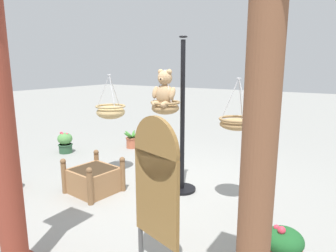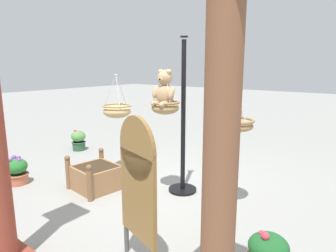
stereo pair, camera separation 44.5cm
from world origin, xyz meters
name	(u,v)px [view 2 (the right image)]	position (x,y,z in m)	size (l,w,h in m)	color
ground_plane	(170,193)	(0.00, 0.00, 0.00)	(40.00, 40.00, 0.00)	gray
display_pole_central	(183,146)	(-0.11, -0.19, 0.73)	(0.44, 0.44, 2.37)	black
hanging_basket_with_teddy	(165,107)	(0.04, 0.06, 1.36)	(0.43, 0.43, 0.64)	#A37F51
teddy_bear	(164,91)	(0.04, 0.08, 1.59)	(0.37, 0.33, 0.54)	tan
hanging_basket_left_high	(236,124)	(-0.97, -0.18, 1.18)	(0.50, 0.50, 0.71)	#A37F51
hanging_basket_right_low	(117,110)	(1.34, -0.19, 1.16)	(0.53, 0.53, 0.78)	tan
greenhouse_pillar_left	(220,160)	(-1.80, 1.83, 1.36)	(0.44, 0.44, 2.82)	brown
wooden_planter_box	(96,176)	(1.03, 0.58, 0.21)	(0.80, 0.79, 0.56)	#9E7047
potted_plant_fern_front	(17,171)	(2.25, 1.26, 0.22)	(0.36, 0.36, 0.48)	#BC6042
potted_plant_flowering_red	(79,140)	(3.16, -0.63, 0.24)	(0.32, 0.32, 0.48)	#2D5638
potted_plant_bushy_green	(143,140)	(2.14, -1.76, 0.17)	(0.47, 0.45, 0.41)	#BC6042
display_sign_board	(137,180)	(-0.80, 1.55, 0.90)	(0.59, 0.22, 1.51)	olive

